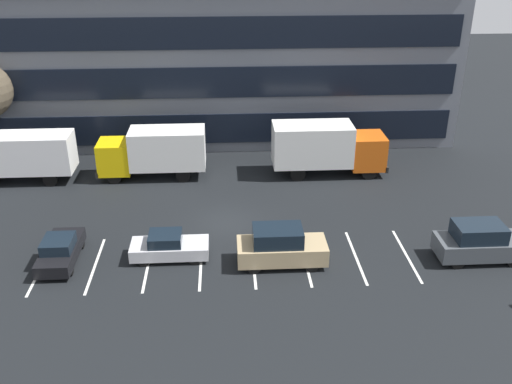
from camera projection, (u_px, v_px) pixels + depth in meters
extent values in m
plane|color=black|center=(226.00, 222.00, 34.63)|extent=(120.00, 120.00, 0.00)
cube|color=slate|center=(221.00, 21.00, 46.93)|extent=(36.64, 12.93, 18.00)
cube|color=black|center=(224.00, 128.00, 44.09)|extent=(35.17, 0.16, 2.30)
cube|color=black|center=(223.00, 82.00, 42.54)|extent=(35.17, 0.16, 2.30)
cube|color=black|center=(221.00, 33.00, 40.98)|extent=(35.17, 0.16, 2.30)
cube|color=silver|center=(42.00, 267.00, 30.20)|extent=(0.14, 5.40, 0.01)
cube|color=silver|center=(95.00, 265.00, 30.34)|extent=(0.14, 5.40, 0.01)
cube|color=silver|center=(148.00, 263.00, 30.49)|extent=(0.14, 5.40, 0.01)
cube|color=silver|center=(201.00, 262.00, 30.64)|extent=(0.14, 5.40, 0.01)
cube|color=silver|center=(253.00, 260.00, 30.79)|extent=(0.14, 5.40, 0.01)
cube|color=silver|center=(305.00, 259.00, 30.94)|extent=(0.14, 5.40, 0.01)
cube|color=silver|center=(356.00, 257.00, 31.08)|extent=(0.14, 5.40, 0.01)
cube|color=silver|center=(407.00, 255.00, 31.23)|extent=(0.14, 5.40, 0.01)
cube|color=#D85914|center=(367.00, 151.00, 40.61)|extent=(2.34, 2.56, 2.34)
cube|color=black|center=(383.00, 144.00, 40.47)|extent=(0.06, 2.15, 1.03)
cube|color=white|center=(312.00, 144.00, 40.15)|extent=(5.54, 2.66, 2.87)
cube|color=black|center=(382.00, 163.00, 41.12)|extent=(0.21, 2.56, 0.43)
cylinder|color=black|center=(362.00, 160.00, 42.11)|extent=(1.06, 0.32, 1.06)
cylinder|color=black|center=(369.00, 172.00, 40.13)|extent=(1.06, 0.32, 1.06)
cylinder|color=black|center=(294.00, 162.00, 41.84)|extent=(1.06, 0.32, 1.06)
cylinder|color=black|center=(298.00, 174.00, 39.87)|extent=(1.06, 0.32, 1.06)
cube|color=yellow|center=(115.00, 157.00, 39.91)|extent=(2.20, 2.39, 2.20)
cube|color=black|center=(99.00, 151.00, 39.67)|extent=(0.06, 2.01, 0.97)
cube|color=white|center=(168.00, 148.00, 39.87)|extent=(5.19, 2.49, 2.69)
cube|color=black|center=(100.00, 169.00, 40.26)|extent=(0.20, 2.39, 0.40)
cylinder|color=black|center=(114.00, 177.00, 39.46)|extent=(1.00, 0.30, 1.00)
cylinder|color=black|center=(119.00, 165.00, 41.31)|extent=(1.00, 0.30, 1.00)
cylinder|color=black|center=(183.00, 175.00, 39.71)|extent=(1.00, 0.30, 1.00)
cylinder|color=black|center=(185.00, 164.00, 41.56)|extent=(1.00, 0.30, 1.00)
cube|color=white|center=(36.00, 153.00, 39.26)|extent=(5.04, 2.43, 2.62)
cylinder|color=black|center=(50.00, 179.00, 39.11)|extent=(0.97, 0.29, 0.97)
cylinder|color=black|center=(58.00, 168.00, 40.91)|extent=(0.97, 0.29, 0.97)
cube|color=black|center=(61.00, 252.00, 30.45)|extent=(1.75, 4.19, 0.68)
cube|color=black|center=(58.00, 244.00, 29.99)|extent=(1.54, 1.76, 0.58)
cylinder|color=black|center=(54.00, 244.00, 31.74)|extent=(0.21, 0.58, 0.58)
cylinder|color=black|center=(81.00, 243.00, 31.82)|extent=(0.21, 0.58, 0.58)
cylinder|color=black|center=(40.00, 271.00, 29.33)|extent=(0.21, 0.58, 0.58)
cylinder|color=black|center=(70.00, 270.00, 29.41)|extent=(0.21, 0.58, 0.58)
cube|color=#474C51|center=(480.00, 246.00, 30.61)|extent=(4.69, 1.99, 0.97)
cube|color=black|center=(479.00, 231.00, 30.20)|extent=(2.58, 1.75, 0.87)
cylinder|color=black|center=(499.00, 244.00, 31.66)|extent=(0.69, 0.22, 0.69)
cylinder|color=black|center=(446.00, 246.00, 31.50)|extent=(0.69, 0.22, 0.69)
cylinder|color=black|center=(458.00, 263.00, 29.93)|extent=(0.69, 0.22, 0.69)
cube|color=tan|center=(282.00, 251.00, 30.19)|extent=(4.71, 2.00, 0.97)
cube|color=black|center=(278.00, 236.00, 29.78)|extent=(2.59, 1.76, 0.87)
cylinder|color=black|center=(308.00, 248.00, 31.24)|extent=(0.70, 0.23, 0.70)
cylinder|color=black|center=(312.00, 266.00, 29.67)|extent=(0.70, 0.23, 0.70)
cylinder|color=black|center=(252.00, 250.00, 31.08)|extent=(0.70, 0.23, 0.70)
cylinder|color=black|center=(254.00, 268.00, 29.51)|extent=(0.70, 0.23, 0.70)
cube|color=silver|center=(170.00, 249.00, 30.78)|extent=(4.16, 1.74, 0.68)
cube|color=black|center=(165.00, 239.00, 30.50)|extent=(1.75, 1.53, 0.58)
cylinder|color=black|center=(195.00, 245.00, 31.65)|extent=(0.58, 0.21, 0.58)
cylinder|color=black|center=(194.00, 260.00, 30.29)|extent=(0.58, 0.21, 0.58)
cylinder|color=black|center=(147.00, 247.00, 31.51)|extent=(0.58, 0.21, 0.58)
cylinder|color=black|center=(144.00, 261.00, 30.15)|extent=(0.58, 0.21, 0.58)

